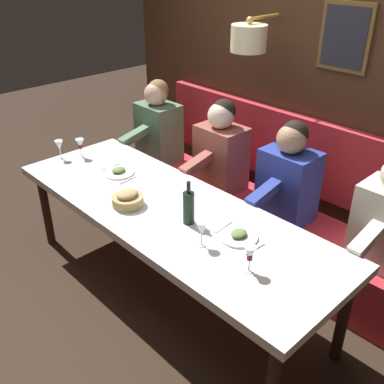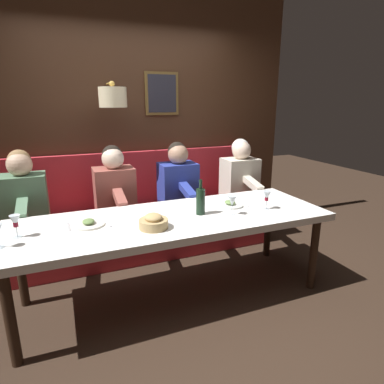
# 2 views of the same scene
# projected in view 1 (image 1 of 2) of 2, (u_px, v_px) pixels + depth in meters

# --- Properties ---
(ground_plane) EXTENTS (12.00, 12.00, 0.00)m
(ground_plane) POSITION_uv_depth(u_px,v_px,m) (170.00, 290.00, 3.43)
(ground_plane) COLOR #332319
(dining_table) EXTENTS (0.90, 2.62, 0.74)m
(dining_table) POSITION_uv_depth(u_px,v_px,m) (168.00, 215.00, 3.10)
(dining_table) COLOR white
(dining_table) RESTS_ON ground_plane
(banquette_bench) EXTENTS (0.52, 2.82, 0.45)m
(banquette_bench) POSITION_uv_depth(u_px,v_px,m) (247.00, 222.00, 3.86)
(banquette_bench) COLOR red
(banquette_bench) RESTS_ON ground_plane
(back_wall_panel) EXTENTS (0.59, 4.02, 2.90)m
(back_wall_panel) POSITION_uv_depth(u_px,v_px,m) (301.00, 79.00, 3.65)
(back_wall_panel) COLOR #422819
(back_wall_panel) RESTS_ON ground_plane
(diner_near) EXTENTS (0.60, 0.40, 0.79)m
(diner_near) POSITION_uv_depth(u_px,v_px,m) (288.00, 175.00, 3.34)
(diner_near) COLOR #283893
(diner_near) RESTS_ON banquette_bench
(diner_middle) EXTENTS (0.60, 0.40, 0.79)m
(diner_middle) POSITION_uv_depth(u_px,v_px,m) (221.00, 149.00, 3.78)
(diner_middle) COLOR #934C42
(diner_middle) RESTS_ON banquette_bench
(diner_far) EXTENTS (0.60, 0.40, 0.79)m
(diner_far) POSITION_uv_depth(u_px,v_px,m) (158.00, 124.00, 4.31)
(diner_far) COLOR #567A5B
(diner_far) RESTS_ON banquette_bench
(place_setting_0) EXTENTS (0.24, 0.32, 0.05)m
(place_setting_0) POSITION_uv_depth(u_px,v_px,m) (119.00, 172.00, 3.52)
(place_setting_0) COLOR silver
(place_setting_0) RESTS_ON dining_table
(place_setting_1) EXTENTS (0.24, 0.32, 0.05)m
(place_setting_1) POSITION_uv_depth(u_px,v_px,m) (239.00, 236.00, 2.75)
(place_setting_1) COLOR silver
(place_setting_1) RESTS_ON dining_table
(wine_glass_0) EXTENTS (0.07, 0.07, 0.16)m
(wine_glass_0) POSITION_uv_depth(u_px,v_px,m) (202.00, 229.00, 2.63)
(wine_glass_0) COLOR silver
(wine_glass_0) RESTS_ON dining_table
(wine_glass_1) EXTENTS (0.07, 0.07, 0.16)m
(wine_glass_1) POSITION_uv_depth(u_px,v_px,m) (59.00, 146.00, 3.73)
(wine_glass_1) COLOR silver
(wine_glass_1) RESTS_ON dining_table
(wine_glass_2) EXTENTS (0.07, 0.07, 0.16)m
(wine_glass_2) POSITION_uv_depth(u_px,v_px,m) (250.00, 254.00, 2.42)
(wine_glass_2) COLOR silver
(wine_glass_2) RESTS_ON dining_table
(wine_glass_3) EXTENTS (0.07, 0.07, 0.16)m
(wine_glass_3) POSITION_uv_depth(u_px,v_px,m) (80.00, 144.00, 3.76)
(wine_glass_3) COLOR silver
(wine_glass_3) RESTS_ON dining_table
(wine_bottle) EXTENTS (0.08, 0.08, 0.30)m
(wine_bottle) POSITION_uv_depth(u_px,v_px,m) (189.00, 207.00, 2.85)
(wine_bottle) COLOR black
(wine_bottle) RESTS_ON dining_table
(bread_bowl) EXTENTS (0.22, 0.22, 0.12)m
(bread_bowl) POSITION_uv_depth(u_px,v_px,m) (128.00, 199.00, 3.08)
(bread_bowl) COLOR tan
(bread_bowl) RESTS_ON dining_table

